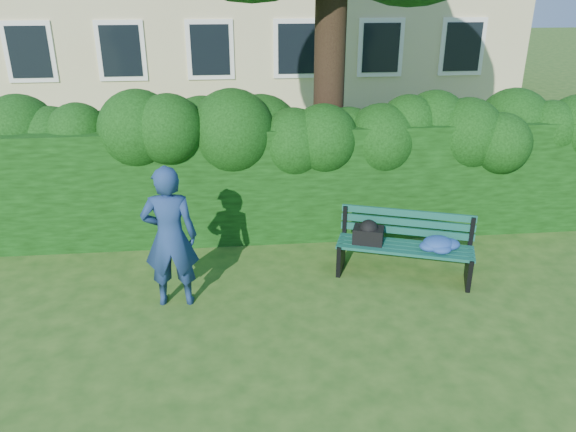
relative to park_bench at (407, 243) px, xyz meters
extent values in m
plane|color=#264E18|center=(-1.63, -0.55, -0.50)|extent=(80.00, 80.00, 0.00)
cube|color=white|center=(-7.63, 9.43, 1.50)|extent=(1.30, 0.08, 1.60)
cube|color=black|center=(-7.63, 9.39, 1.50)|extent=(1.05, 0.04, 1.35)
cube|color=white|center=(-5.23, 9.43, 1.50)|extent=(1.30, 0.08, 1.60)
cube|color=black|center=(-5.23, 9.39, 1.50)|extent=(1.05, 0.04, 1.35)
cube|color=white|center=(-2.83, 9.43, 1.50)|extent=(1.30, 0.08, 1.60)
cube|color=black|center=(-2.83, 9.39, 1.50)|extent=(1.05, 0.04, 1.35)
cube|color=white|center=(-0.43, 9.43, 1.50)|extent=(1.30, 0.08, 1.60)
cube|color=black|center=(-0.43, 9.39, 1.50)|extent=(1.05, 0.04, 1.35)
cube|color=white|center=(1.97, 9.43, 1.50)|extent=(1.30, 0.08, 1.60)
cube|color=black|center=(1.97, 9.39, 1.50)|extent=(1.05, 0.04, 1.35)
cube|color=white|center=(4.37, 9.43, 1.50)|extent=(1.30, 0.08, 1.60)
cube|color=black|center=(4.37, 9.39, 1.50)|extent=(1.05, 0.04, 1.35)
cube|color=black|center=(-1.63, 1.65, 0.40)|extent=(10.00, 1.00, 1.80)
cylinder|color=black|center=(-0.76, 2.16, 2.24)|extent=(0.48, 0.48, 5.48)
cube|color=#0D4137|center=(-0.09, -0.20, -0.05)|extent=(1.76, 0.70, 0.04)
cube|color=#0D4137|center=(-0.05, -0.09, -0.05)|extent=(1.76, 0.70, 0.04)
cube|color=#0D4137|center=(-0.01, 0.02, -0.05)|extent=(1.76, 0.70, 0.04)
cube|color=#0D4137|center=(0.03, 0.14, -0.05)|extent=(1.76, 0.70, 0.04)
cube|color=#0D4137|center=(0.05, 0.21, 0.08)|extent=(1.74, 0.64, 0.10)
cube|color=#0D4137|center=(0.06, 0.22, 0.21)|extent=(1.74, 0.64, 0.10)
cube|color=#0D4137|center=(0.06, 0.23, 0.34)|extent=(1.74, 0.64, 0.10)
cube|color=black|center=(-0.85, 0.26, -0.28)|extent=(0.22, 0.49, 0.44)
cube|color=black|center=(-0.76, 0.50, 0.15)|extent=(0.08, 0.08, 0.45)
cube|color=black|center=(-0.87, 0.21, -0.06)|extent=(0.20, 0.42, 0.05)
cube|color=black|center=(0.79, -0.32, -0.28)|extent=(0.22, 0.49, 0.44)
cube|color=black|center=(0.87, -0.08, 0.15)|extent=(0.08, 0.08, 0.45)
cube|color=black|center=(0.77, -0.37, -0.06)|extent=(0.20, 0.42, 0.05)
cube|color=white|center=(-0.44, 0.06, -0.02)|extent=(0.21, 0.18, 0.02)
cube|color=black|center=(-0.51, 0.13, 0.08)|extent=(0.47, 0.39, 0.22)
imported|color=navy|center=(-3.12, -0.38, 0.42)|extent=(0.67, 0.45, 1.84)
camera|label=1|loc=(-2.32, -6.71, 3.35)|focal=35.00mm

